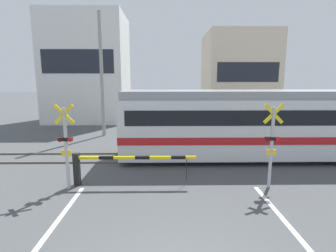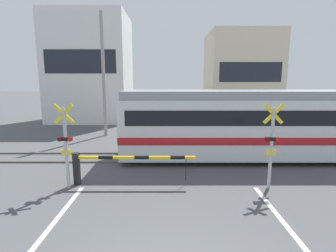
{
  "view_description": "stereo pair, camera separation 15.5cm",
  "coord_description": "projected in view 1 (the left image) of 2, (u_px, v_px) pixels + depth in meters",
  "views": [
    {
      "loc": [
        -0.18,
        -3.74,
        3.67
      ],
      "look_at": [
        0.0,
        8.01,
        1.6
      ],
      "focal_mm": 28.0,
      "sensor_mm": 36.0,
      "label": 1
    },
    {
      "loc": [
        -0.02,
        -3.74,
        3.67
      ],
      "look_at": [
        0.0,
        8.01,
        1.6
      ],
      "focal_mm": 28.0,
      "sensor_mm": 36.0,
      "label": 2
    }
  ],
  "objects": [
    {
      "name": "crossing_signal_left",
      "position": [
        66.0,
        143.0,
        8.7
      ],
      "size": [
        0.68,
        0.15,
        2.91
      ],
      "color": "#B2B2B7",
      "rests_on": "ground_plane"
    },
    {
      "name": "building_left_of_street",
      "position": [
        88.0,
        69.0,
        23.54
      ],
      "size": [
        6.78,
        5.84,
        9.3
      ],
      "color": "white",
      "rests_on": "ground_plane"
    },
    {
      "name": "rail_track_near",
      "position": [
        168.0,
        162.0,
        11.75
      ],
      "size": [
        50.0,
        0.1,
        0.08
      ],
      "color": "#5B564C",
      "rests_on": "ground_plane"
    },
    {
      "name": "rail_track_far",
      "position": [
        168.0,
        153.0,
        13.16
      ],
      "size": [
        50.0,
        0.1,
        0.08
      ],
      "color": "#5B564C",
      "rests_on": "ground_plane"
    },
    {
      "name": "crossing_signal_right",
      "position": [
        272.0,
        142.0,
        8.81
      ],
      "size": [
        0.68,
        0.15,
        2.91
      ],
      "color": "#B2B2B7",
      "rests_on": "ground_plane"
    },
    {
      "name": "crossing_barrier_far",
      "position": [
        204.0,
        131.0,
        15.04
      ],
      "size": [
        4.29,
        0.2,
        1.16
      ],
      "color": "black",
      "rests_on": "ground_plane"
    },
    {
      "name": "commuter_train",
      "position": [
        295.0,
        122.0,
        12.26
      ],
      "size": [
        16.23,
        2.83,
        3.2
      ],
      "color": "silver",
      "rests_on": "ground_plane"
    },
    {
      "name": "utility_pole_streetside",
      "position": [
        102.0,
        75.0,
        16.86
      ],
      "size": [
        0.22,
        0.22,
        7.92
      ],
      "color": "gray",
      "rests_on": "ground_plane"
    },
    {
      "name": "crossing_barrier_near",
      "position": [
        109.0,
        163.0,
        9.16
      ],
      "size": [
        4.29,
        0.2,
        1.16
      ],
      "color": "black",
      "rests_on": "ground_plane"
    },
    {
      "name": "building_right_of_street",
      "position": [
        238.0,
        77.0,
        23.87
      ],
      "size": [
        5.92,
        5.84,
        7.8
      ],
      "color": "beige",
      "rests_on": "ground_plane"
    }
  ]
}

